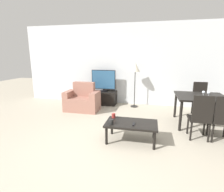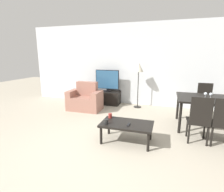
{
  "view_description": "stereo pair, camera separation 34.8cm",
  "coord_description": "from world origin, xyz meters",
  "px_view_note": "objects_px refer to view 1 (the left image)",
  "views": [
    {
      "loc": [
        0.77,
        -2.5,
        1.65
      ],
      "look_at": [
        -0.18,
        1.73,
        0.65
      ],
      "focal_mm": 28.0,
      "sensor_mm": 36.0,
      "label": 1
    },
    {
      "loc": [
        1.11,
        -2.41,
        1.65
      ],
      "look_at": [
        -0.18,
        1.73,
        0.65
      ],
      "focal_mm": 28.0,
      "sensor_mm": 36.0,
      "label": 2
    }
  ],
  "objects_px": {
    "armchair": "(82,100)",
    "dining_chair_near_right": "(223,117)",
    "cup_white_near": "(111,122)",
    "wine_glass_left": "(204,93)",
    "coffee_table": "(131,125)",
    "dining_table": "(201,99)",
    "remote_primary": "(134,124)",
    "wine_glass_center": "(209,93)",
    "dining_chair_far": "(200,97)",
    "cup_colored_far": "(114,116)",
    "floor_lamp": "(135,70)",
    "dining_chair_near": "(201,116)",
    "tv": "(104,81)",
    "tv_stand": "(104,98)"
  },
  "relations": [
    {
      "from": "dining_chair_far",
      "to": "cup_colored_far",
      "type": "xyz_separation_m",
      "value": [
        -2.1,
        -1.83,
        -0.07
      ]
    },
    {
      "from": "cup_white_near",
      "to": "cup_colored_far",
      "type": "distance_m",
      "value": 0.35
    },
    {
      "from": "floor_lamp",
      "to": "cup_colored_far",
      "type": "xyz_separation_m",
      "value": [
        -0.22,
        -2.22,
        -0.79
      ]
    },
    {
      "from": "remote_primary",
      "to": "wine_glass_center",
      "type": "xyz_separation_m",
      "value": [
        1.57,
        1.15,
        0.43
      ]
    },
    {
      "from": "dining_table",
      "to": "wine_glass_left",
      "type": "xyz_separation_m",
      "value": [
        0.01,
        -0.11,
        0.19
      ]
    },
    {
      "from": "cup_colored_far",
      "to": "wine_glass_left",
      "type": "height_order",
      "value": "wine_glass_left"
    },
    {
      "from": "remote_primary",
      "to": "floor_lamp",
      "type": "bearing_deg",
      "value": 95.18
    },
    {
      "from": "dining_chair_far",
      "to": "dining_chair_near_right",
      "type": "bearing_deg",
      "value": -90.0
    },
    {
      "from": "dining_table",
      "to": "dining_chair_near",
      "type": "bearing_deg",
      "value": -103.16
    },
    {
      "from": "dining_chair_far",
      "to": "cup_white_near",
      "type": "height_order",
      "value": "dining_chair_far"
    },
    {
      "from": "dining_table",
      "to": "wine_glass_left",
      "type": "height_order",
      "value": "wine_glass_left"
    },
    {
      "from": "cup_colored_far",
      "to": "wine_glass_center",
      "type": "distance_m",
      "value": 2.24
    },
    {
      "from": "dining_table",
      "to": "dining_chair_near_right",
      "type": "distance_m",
      "value": 0.87
    },
    {
      "from": "armchair",
      "to": "wine_glass_center",
      "type": "distance_m",
      "value": 3.41
    },
    {
      "from": "armchair",
      "to": "cup_colored_far",
      "type": "xyz_separation_m",
      "value": [
        1.3,
        -1.48,
        0.12
      ]
    },
    {
      "from": "remote_primary",
      "to": "dining_chair_near",
      "type": "bearing_deg",
      "value": 19.12
    },
    {
      "from": "armchair",
      "to": "dining_chair_near_right",
      "type": "relative_size",
      "value": 1.1
    },
    {
      "from": "cup_white_near",
      "to": "dining_table",
      "type": "bearing_deg",
      "value": 35.65
    },
    {
      "from": "armchair",
      "to": "floor_lamp",
      "type": "bearing_deg",
      "value": 25.94
    },
    {
      "from": "dining_chair_near_right",
      "to": "wine_glass_center",
      "type": "bearing_deg",
      "value": 96.65
    },
    {
      "from": "tv_stand",
      "to": "tv",
      "type": "bearing_deg",
      "value": -90.0
    },
    {
      "from": "tv",
      "to": "dining_chair_far",
      "type": "relative_size",
      "value": 0.88
    },
    {
      "from": "dining_chair_near_right",
      "to": "remote_primary",
      "type": "relative_size",
      "value": 6.2
    },
    {
      "from": "cup_white_near",
      "to": "wine_glass_left",
      "type": "xyz_separation_m",
      "value": [
        1.89,
        1.24,
        0.4
      ]
    },
    {
      "from": "dining_chair_near",
      "to": "floor_lamp",
      "type": "height_order",
      "value": "floor_lamp"
    },
    {
      "from": "tv",
      "to": "cup_white_near",
      "type": "xyz_separation_m",
      "value": [
        0.88,
        -2.65,
        -0.39
      ]
    },
    {
      "from": "coffee_table",
      "to": "remote_primary",
      "type": "relative_size",
      "value": 6.63
    },
    {
      "from": "floor_lamp",
      "to": "remote_primary",
      "type": "height_order",
      "value": "floor_lamp"
    },
    {
      "from": "dining_chair_near",
      "to": "cup_colored_far",
      "type": "xyz_separation_m",
      "value": [
        -1.71,
        -0.16,
        -0.07
      ]
    },
    {
      "from": "dining_chair_near_right",
      "to": "wine_glass_center",
      "type": "height_order",
      "value": "dining_chair_near_right"
    },
    {
      "from": "dining_chair_far",
      "to": "tv",
      "type": "bearing_deg",
      "value": 170.93
    },
    {
      "from": "coffee_table",
      "to": "dining_chair_near_right",
      "type": "relative_size",
      "value": 1.07
    },
    {
      "from": "tv",
      "to": "cup_white_near",
      "type": "bearing_deg",
      "value": -71.73
    },
    {
      "from": "dining_table",
      "to": "wine_glass_center",
      "type": "bearing_deg",
      "value": -47.57
    },
    {
      "from": "dining_chair_near",
      "to": "wine_glass_center",
      "type": "relative_size",
      "value": 6.37
    },
    {
      "from": "floor_lamp",
      "to": "cup_colored_far",
      "type": "relative_size",
      "value": 15.6
    },
    {
      "from": "coffee_table",
      "to": "floor_lamp",
      "type": "height_order",
      "value": "floor_lamp"
    },
    {
      "from": "cup_white_near",
      "to": "wine_glass_center",
      "type": "height_order",
      "value": "wine_glass_center"
    },
    {
      "from": "coffee_table",
      "to": "dining_chair_near",
      "type": "bearing_deg",
      "value": 15.11
    },
    {
      "from": "remote_primary",
      "to": "wine_glass_left",
      "type": "distance_m",
      "value": 1.92
    },
    {
      "from": "coffee_table",
      "to": "cup_white_near",
      "type": "distance_m",
      "value": 0.41
    },
    {
      "from": "coffee_table",
      "to": "wine_glass_center",
      "type": "bearing_deg",
      "value": 33.33
    },
    {
      "from": "coffee_table",
      "to": "wine_glass_left",
      "type": "xyz_separation_m",
      "value": [
        1.52,
        1.08,
        0.49
      ]
    },
    {
      "from": "remote_primary",
      "to": "wine_glass_center",
      "type": "relative_size",
      "value": 1.03
    },
    {
      "from": "dining_chair_near",
      "to": "armchair",
      "type": "bearing_deg",
      "value": 156.33
    },
    {
      "from": "armchair",
      "to": "dining_chair_near",
      "type": "height_order",
      "value": "dining_chair_near"
    },
    {
      "from": "wine_glass_left",
      "to": "remote_primary",
      "type": "bearing_deg",
      "value": -141.57
    },
    {
      "from": "armchair",
      "to": "dining_chair_far",
      "type": "bearing_deg",
      "value": 5.87
    },
    {
      "from": "cup_colored_far",
      "to": "dining_chair_near",
      "type": "bearing_deg",
      "value": 5.5
    },
    {
      "from": "cup_white_near",
      "to": "wine_glass_center",
      "type": "relative_size",
      "value": 0.63
    }
  ]
}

